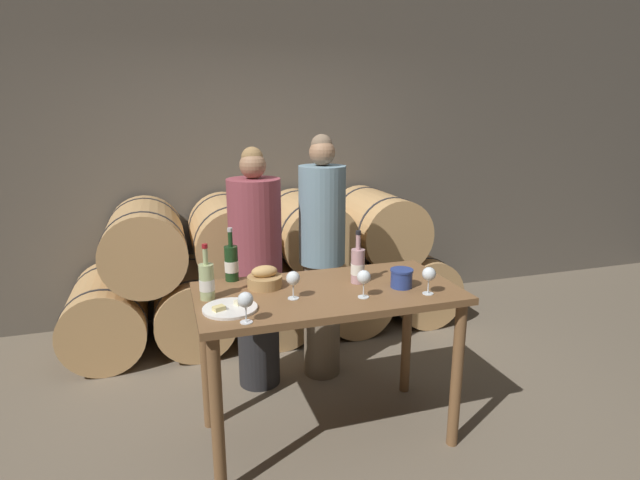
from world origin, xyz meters
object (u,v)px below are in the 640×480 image
Objects in this scene: tasting_table at (328,313)px; wine_glass_right at (429,275)px; person_right at (322,257)px; blue_crock at (402,277)px; wine_bottle_white at (207,281)px; wine_bottle_rose at (358,266)px; person_left at (256,270)px; wine_glass_left at (293,279)px; wine_glass_far_left at (245,301)px; bread_basket at (265,279)px; cheese_plate at (230,308)px; wine_bottle_red at (231,263)px; wine_glass_center at (364,278)px.

wine_glass_right is at bearing -24.18° from tasting_table.
blue_crock is (0.21, -0.80, 0.09)m from person_right.
wine_bottle_white is 0.85m from wine_bottle_rose.
person_left reaches higher than wine_glass_left.
wine_glass_far_left reaches higher than tasting_table.
wine_glass_left reaches higher than bread_basket.
blue_crock is (0.68, -0.80, 0.14)m from person_left.
wine_glass_far_left is at bearing -73.68° from cheese_plate.
tasting_table is at bearing -105.28° from person_right.
blue_crock is 0.66× the size of bread_basket.
wine_bottle_red is 2.45× the size of blue_crock.
wine_bottle_white is 1.07m from blue_crock.
wine_bottle_red is (-0.68, -0.40, 0.14)m from person_right.
blue_crock is at bearing -7.79° from wine_bottle_white.
wine_glass_right is (0.30, -0.94, 0.14)m from person_right.
wine_glass_center is 1.00× the size of wine_glass_right.
person_right reaches higher than wine_glass_center.
wine_bottle_rose is 0.24m from wine_glass_center.
wine_bottle_rose is at bearing -9.18° from bread_basket.
wine_bottle_red is 0.63m from wine_glass_far_left.
wine_bottle_white is at bearing 116.39° from cheese_plate.
wine_bottle_red reaches higher than wine_glass_left.
person_left reaches higher than wine_glass_center.
wine_glass_center is (0.47, -0.32, 0.06)m from bread_basket.
wine_glass_left and wine_glass_right have the same top height.
wine_bottle_rose is at bearing 13.92° from cheese_plate.
tasting_table is 0.33m from wine_glass_center.
wine_bottle_rose is at bearing 17.53° from tasting_table.
tasting_table is 0.63m from wine_bottle_red.
person_right is at bearing 30.10° from wine_bottle_red.
tasting_table is at bearing -69.27° from person_left.
wine_bottle_rose is at bearing 0.17° from wine_bottle_white.
wine_glass_left is at bearing 167.96° from wine_glass_right.
person_right reaches higher than wine_glass_right.
wine_bottle_white is 0.23m from cheese_plate.
person_left is 1.23m from wine_glass_right.
wine_bottle_rose reaches higher than wine_glass_left.
person_right is 8.84× the size of bread_basket.
wine_bottle_red is at bearing 155.52° from blue_crock.
person_left is 0.89m from cheese_plate.
person_right reaches higher than bread_basket.
wine_bottle_red reaches higher than bread_basket.
cheese_plate is (-0.56, -0.12, 0.15)m from tasting_table.
wine_bottle_rose is 2.04× the size of wine_glass_left.
person_right is at bearing 55.50° from wine_glass_far_left.
wine_bottle_rose is (0.47, -0.65, 0.18)m from person_left.
wine_glass_left is at bearing 165.22° from wine_glass_center.
cheese_plate is 1.81× the size of wine_glass_far_left.
wine_bottle_red reaches higher than tasting_table.
wine_bottle_rose is 0.44m from wine_glass_left.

